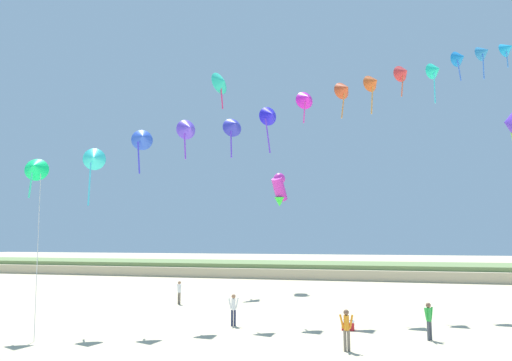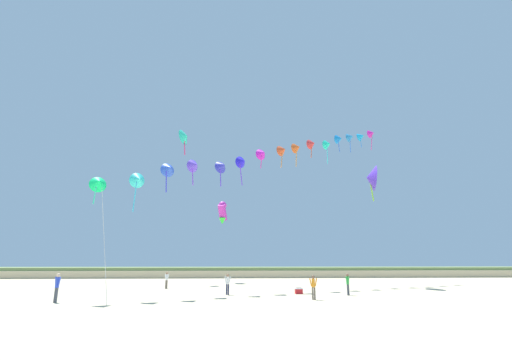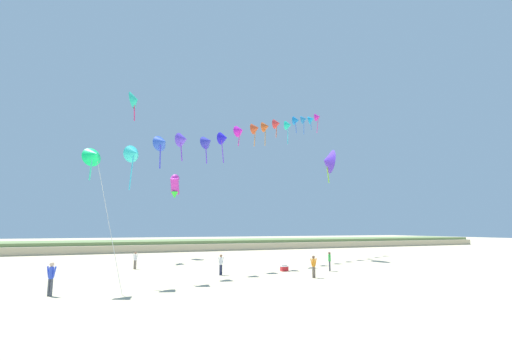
{
  "view_description": "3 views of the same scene",
  "coord_description": "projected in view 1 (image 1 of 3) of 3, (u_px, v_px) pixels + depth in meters",
  "views": [
    {
      "loc": [
        4.23,
        -13.01,
        4.14
      ],
      "look_at": [
        -1.31,
        8.09,
        6.99
      ],
      "focal_mm": 32.0,
      "sensor_mm": 36.0,
      "label": 1
    },
    {
      "loc": [
        -2.21,
        -18.0,
        2.4
      ],
      "look_at": [
        -0.5,
        8.54,
        8.72
      ],
      "focal_mm": 24.0,
      "sensor_mm": 36.0,
      "label": 2
    },
    {
      "loc": [
        -9.96,
        -16.21,
        3.43
      ],
      "look_at": [
        2.21,
        13.7,
        7.95
      ],
      "focal_mm": 24.0,
      "sensor_mm": 36.0,
      "label": 3
    }
  ],
  "objects": [
    {
      "name": "beach_cooler",
      "position": [
        348.0,
        325.0,
        21.08
      ],
      "size": [
        0.58,
        0.41,
        0.46
      ],
      "color": "red",
      "rests_on": "ground"
    },
    {
      "name": "kite_banner_string",
      "position": [
        342.0,
        91.0,
        28.24
      ],
      "size": [
        28.93,
        21.8,
        19.93
      ],
      "color": "#0FED75"
    },
    {
      "name": "person_far_right",
      "position": [
        233.0,
        308.0,
        22.16
      ],
      "size": [
        0.52,
        0.26,
        1.51
      ],
      "color": "#282D4C",
      "rests_on": "ground"
    },
    {
      "name": "large_kite_mid_trail",
      "position": [
        279.0,
        188.0,
        39.01
      ],
      "size": [
        1.48,
        1.96,
        2.88
      ],
      "color": "#CC2FB2"
    },
    {
      "name": "large_kite_low_lead",
      "position": [
        222.0,
        82.0,
        40.68
      ],
      "size": [
        1.72,
        2.28,
        3.52
      ],
      "color": "#2DE2B8"
    },
    {
      "name": "person_far_left",
      "position": [
        429.0,
        319.0,
        19.0
      ],
      "size": [
        0.43,
        0.44,
        1.53
      ],
      "color": "#474C56",
      "rests_on": "ground"
    },
    {
      "name": "dune_ridge",
      "position": [
        339.0,
        270.0,
        52.21
      ],
      "size": [
        120.0,
        11.88,
        1.52
      ],
      "color": "#BFAE8B",
      "rests_on": "ground"
    },
    {
      "name": "person_mid_center",
      "position": [
        347.0,
        327.0,
        17.14
      ],
      "size": [
        0.54,
        0.21,
        1.53
      ],
      "color": "#726656",
      "rests_on": "ground"
    },
    {
      "name": "person_near_left",
      "position": [
        179.0,
        291.0,
        29.61
      ],
      "size": [
        0.48,
        0.33,
        1.48
      ],
      "color": "#726656",
      "rests_on": "ground"
    }
  ]
}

